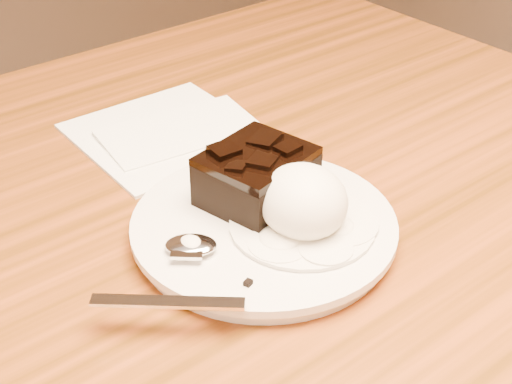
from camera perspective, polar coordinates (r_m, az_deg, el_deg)
plate at (r=0.60m, az=0.60°, el=-2.88°), size 0.22×0.22×0.02m
brownie at (r=0.61m, az=0.04°, el=0.97°), size 0.10×0.09×0.04m
ice_cream_scoop at (r=0.58m, az=3.65°, el=-0.72°), size 0.07×0.07×0.06m
melt_puddle at (r=0.59m, az=3.57°, el=-2.58°), size 0.12×0.12×0.00m
spoon at (r=0.56m, az=-5.01°, el=-4.23°), size 0.14×0.13×0.01m
napkin at (r=0.76m, az=-6.91°, el=4.61°), size 0.17×0.17×0.01m
crumb_a at (r=0.53m, az=-0.61°, el=-7.00°), size 0.01×0.01×0.00m
crumb_b at (r=0.63m, az=5.71°, el=-0.31°), size 0.01×0.01×0.00m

